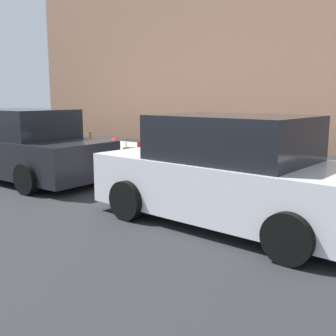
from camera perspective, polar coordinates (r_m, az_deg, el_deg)
name	(u,v)px	position (r m, az deg, el deg)	size (l,w,h in m)	color
ground_plane	(105,173)	(10.56, -8.92, -0.77)	(40.00, 40.00, 0.00)	#28282B
sidewalk_curb	(165,159)	(12.36, -0.47, 1.24)	(18.00, 5.00, 0.14)	#ADA89E
building_facade_sidewalk_side	(259,17)	(17.76, 12.75, 20.19)	(24.00, 3.00, 10.34)	#936B51
suitcase_olive_0	(243,166)	(8.71, 10.64, 0.23)	(0.36, 0.27, 0.77)	#59601E
suitcase_silver_1	(227,166)	(8.96, 8.39, 0.24)	(0.41, 0.28, 0.67)	#9EA0A8
suitcase_black_2	(207,167)	(9.12, 5.58, 0.21)	(0.45, 0.29, 0.59)	black
suitcase_teal_3	(191,160)	(9.40, 3.34, 1.07)	(0.42, 0.27, 1.00)	#0F606B
suitcase_maroon_4	(175,160)	(9.64, 1.01, 1.20)	(0.41, 0.23, 0.94)	maroon
suitcase_navy_5	(161,157)	(9.92, -1.06, 1.55)	(0.42, 0.25, 0.96)	navy
suitcase_red_6	(146,155)	(10.19, -3.08, 1.78)	(0.39, 0.24, 0.95)	red
suitcase_olive_7	(132,158)	(10.47, -5.13, 1.47)	(0.45, 0.25, 0.75)	#59601E
fire_hydrant	(115,151)	(10.99, -7.58, 2.43)	(0.39, 0.21, 0.73)	red
bollard_post	(91,147)	(11.45, -10.86, 2.94)	(0.12, 0.12, 0.88)	brown
parked_car_white_0	(232,174)	(6.27, 9.03, -0.82)	(4.46, 2.23, 1.68)	silver
parked_car_charcoal_1	(23,147)	(10.23, -19.87, 2.84)	(4.71, 2.13, 1.67)	black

